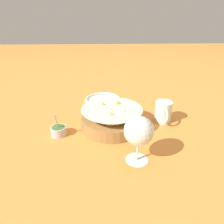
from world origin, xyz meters
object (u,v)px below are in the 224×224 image
object	(u,v)px
sauce_cup	(59,130)
beer_mug	(163,113)
food_basket	(112,119)
side_plate	(103,100)
wine_glass	(139,132)

from	to	relation	value
sauce_cup	beer_mug	size ratio (longest dim) A/B	1.02
food_basket	sauce_cup	xyz separation A→B (m)	(0.05, -0.20, -0.02)
side_plate	wine_glass	bearing A→B (deg)	13.19
food_basket	beer_mug	bearing A→B (deg)	100.84
sauce_cup	side_plate	xyz separation A→B (m)	(-0.31, 0.17, -0.01)
food_basket	wine_glass	world-z (taller)	wine_glass
food_basket	beer_mug	xyz separation A→B (m)	(-0.04, 0.21, 0.00)
wine_glass	beer_mug	xyz separation A→B (m)	(-0.25, 0.14, -0.06)
sauce_cup	wine_glass	world-z (taller)	wine_glass
wine_glass	side_plate	size ratio (longest dim) A/B	0.84
beer_mug	side_plate	distance (m)	0.34
food_basket	sauce_cup	world-z (taller)	sauce_cup
food_basket	sauce_cup	size ratio (longest dim) A/B	2.24
sauce_cup	beer_mug	bearing A→B (deg)	102.50
beer_mug	wine_glass	bearing A→B (deg)	-29.44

